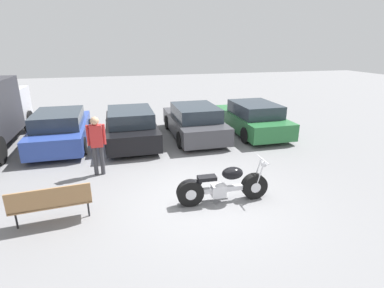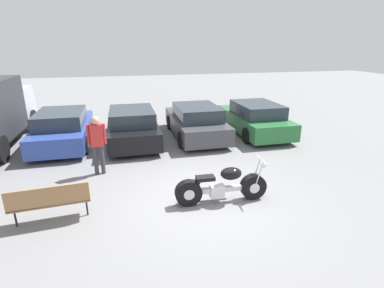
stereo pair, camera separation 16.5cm
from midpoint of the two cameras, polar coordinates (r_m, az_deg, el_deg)
The scene contains 8 objects.
ground_plane at distance 7.52m, azimuth 2.14°, elevation -10.61°, with size 60.00×60.00×0.00m, color slate.
motorcycle at distance 7.30m, azimuth 5.15°, elevation -7.94°, with size 2.27×0.62×1.02m.
parked_car_blue at distance 12.23m, azimuth -24.08°, elevation 2.61°, with size 1.90×4.27×1.32m.
parked_car_black at distance 11.81m, azimuth -11.99°, elevation 3.34°, with size 1.90×4.27×1.32m.
parked_car_dark_grey at distance 12.23m, azimuth 0.04°, elevation 4.27°, with size 1.90×4.27×1.32m.
parked_car_green at distance 13.04m, azimuth 11.07°, elevation 4.84°, with size 1.90×4.27×1.32m.
park_bench at distance 7.04m, azimuth -25.90°, elevation -9.82°, with size 1.65×0.54×0.89m.
person_standing at distance 8.95m, azimuth -18.21°, elevation 0.58°, with size 0.52×0.23×1.74m.
Camera 1 is at (-2.00, -6.25, 3.69)m, focal length 28.00 mm.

